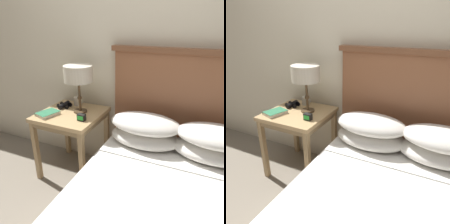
# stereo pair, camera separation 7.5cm
# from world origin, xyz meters

# --- Properties ---
(wall_back) EXTENTS (8.00, 0.06, 2.60)m
(wall_back) POSITION_xyz_m (0.00, 0.90, 1.30)
(wall_back) COLOR beige
(wall_back) RESTS_ON ground_plane
(nightstand) EXTENTS (0.58, 0.58, 0.66)m
(nightstand) POSITION_xyz_m (-0.56, 0.57, 0.58)
(nightstand) COLOR tan
(nightstand) RESTS_ON ground_plane
(table_lamp) EXTENTS (0.26, 0.26, 0.45)m
(table_lamp) POSITION_xyz_m (-0.49, 0.62, 1.02)
(table_lamp) COLOR #4C3823
(table_lamp) RESTS_ON nightstand
(book_on_nightstand) EXTENTS (0.19, 0.22, 0.03)m
(book_on_nightstand) POSITION_xyz_m (-0.72, 0.43, 0.68)
(book_on_nightstand) COLOR silver
(book_on_nightstand) RESTS_ON nightstand
(binoculars_pair) EXTENTS (0.14, 0.16, 0.05)m
(binoculars_pair) POSITION_xyz_m (-0.70, 0.66, 0.69)
(binoculars_pair) COLOR black
(binoculars_pair) RESTS_ON nightstand
(coffee_mug) EXTENTS (0.10, 0.08, 0.08)m
(coffee_mug) POSITION_xyz_m (-0.60, 0.77, 0.71)
(coffee_mug) COLOR silver
(coffee_mug) RESTS_ON nightstand
(alarm_clock) EXTENTS (0.07, 0.05, 0.06)m
(alarm_clock) POSITION_xyz_m (-0.37, 0.45, 0.69)
(alarm_clock) COLOR black
(alarm_clock) RESTS_ON nightstand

